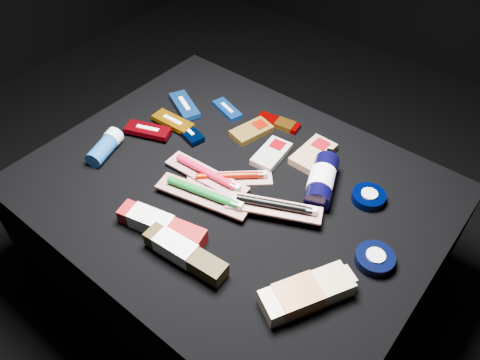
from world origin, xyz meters
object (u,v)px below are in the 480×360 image
Objects in this scene: lotion_bottle at (322,180)px; bodywash_bottle at (305,294)px; deodorant_stick at (105,147)px; toothpaste_carton_red at (158,225)px.

bodywash_bottle is at bearing -86.07° from lotion_bottle.
deodorant_stick reaches higher than bodywash_bottle.
bodywash_bottle is (0.13, -0.28, -0.01)m from lotion_bottle.
bodywash_bottle is 1.62× the size of deodorant_stick.
lotion_bottle is 0.91× the size of toothpaste_carton_red.
lotion_bottle is 0.56m from deodorant_stick.
deodorant_stick reaches higher than toothpaste_carton_red.
deodorant_stick is at bearing -154.78° from bodywash_bottle.
lotion_bottle is at bearing 44.27° from toothpaste_carton_red.
deodorant_stick is at bearing 149.21° from toothpaste_carton_red.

